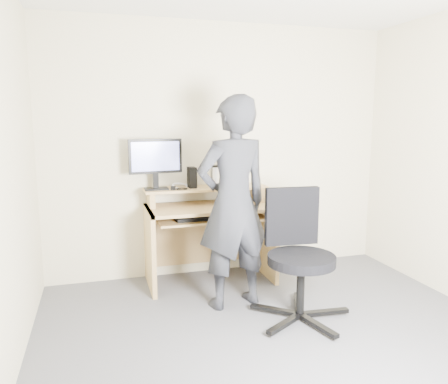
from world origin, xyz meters
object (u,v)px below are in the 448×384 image
person (233,203)px  desk (208,225)px  monitor (156,159)px  office_chair (298,250)px

person → desk: bearing=-97.0°
monitor → person: (0.54, -0.71, -0.31)m
office_chair → person: person is taller
monitor → office_chair: bearing=-53.5°
desk → person: bearing=-85.8°
desk → monitor: monitor is taller
office_chair → person: (-0.43, 0.35, 0.34)m
person → monitor: bearing=-64.2°
monitor → person: size_ratio=0.28×
desk → office_chair: size_ratio=1.20×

